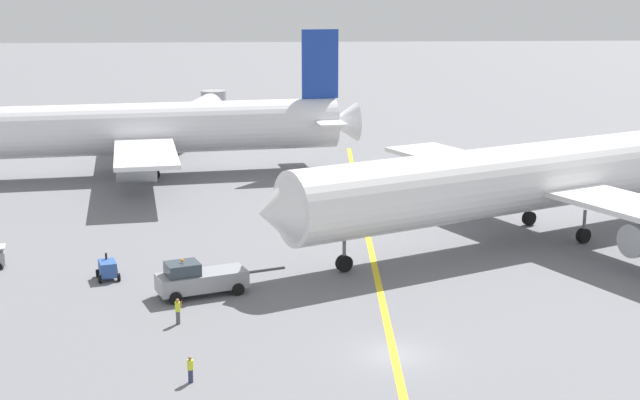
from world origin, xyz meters
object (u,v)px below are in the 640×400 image
Objects in this scene: pushback_tug at (199,279)px; gse_gpu_cart_small at (108,269)px; jet_bridge at (199,110)px; ground_crew_wing_walker_right at (190,369)px; airliner_being_pushed at (533,178)px; ground_crew_ramp_agent_by_cones at (178,311)px; airliner_at_gate_left at (124,130)px.

gse_gpu_cart_small is (-7.17, 4.04, -0.42)m from pushback_tug.
ground_crew_wing_walker_right is at bearing -86.56° from jet_bridge.
pushback_tug is at bearing -86.22° from jet_bridge.
airliner_being_pushed reaches higher than ground_crew_wing_walker_right.
ground_crew_wing_walker_right is at bearing -80.51° from ground_crew_ramp_agent_by_cones.
gse_gpu_cart_small is 0.11× the size of jet_bridge.
airliner_being_pushed reaches higher than gse_gpu_cart_small.
ground_crew_ramp_agent_by_cones reaches higher than ground_crew_wing_walker_right.
pushback_tug reaches higher than ground_crew_ramp_agent_by_cones.
pushback_tug reaches higher than ground_crew_wing_walker_right.
gse_gpu_cart_small is 11.46m from ground_crew_ramp_agent_by_cones.
airliner_being_pushed is 61.51m from jet_bridge.
ground_crew_ramp_agent_by_cones is at bearing -77.83° from airliner_at_gate_left.
gse_gpu_cart_small is 61.57m from jet_bridge.
gse_gpu_cart_small reaches higher than ground_crew_wing_walker_right.
airliner_at_gate_left is 1.15× the size of airliner_being_pushed.
pushback_tug is 5.73m from ground_crew_ramp_agent_by_cones.
ground_crew_ramp_agent_by_cones is (-1.51, 9.04, 0.11)m from ground_crew_wing_walker_right.
airliner_at_gate_left is 2.42× the size of jet_bridge.
jet_bridge is (-32.37, 52.29, -1.03)m from airliner_being_pushed.
airliner_at_gate_left reaches higher than airliner_being_pushed.
pushback_tug is at bearing -29.37° from gse_gpu_cart_small.
ground_crew_wing_walker_right is at bearing -78.25° from airliner_at_gate_left.
ground_crew_wing_walker_right is (0.49, -14.67, -0.41)m from pushback_tug.
gse_gpu_cart_small is at bearing -83.73° from airliner_at_gate_left.
airliner_at_gate_left reaches higher than pushback_tug.
airliner_at_gate_left reaches higher than ground_crew_ramp_agent_by_cones.
airliner_being_pushed reaches higher than ground_crew_ramp_agent_by_cones.
pushback_tug reaches higher than gse_gpu_cart_small.
jet_bridge is at bearing 93.44° from ground_crew_wing_walker_right.
ground_crew_wing_walker_right is 9.17m from ground_crew_ramp_agent_by_cones.
airliner_being_pushed is 36.68m from gse_gpu_cart_small.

